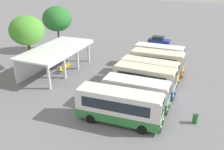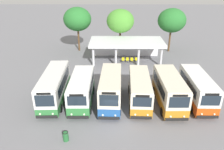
{
  "view_description": "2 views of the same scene",
  "coord_description": "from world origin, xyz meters",
  "views": [
    {
      "loc": [
        -25.33,
        -2.97,
        13.41
      ],
      "look_at": [
        -1.66,
        6.52,
        2.29
      ],
      "focal_mm": 39.28,
      "sensor_mm": 36.0,
      "label": 1
    },
    {
      "loc": [
        -0.35,
        -17.63,
        12.99
      ],
      "look_at": [
        -0.57,
        7.05,
        1.56
      ],
      "focal_mm": 35.04,
      "sensor_mm": 36.0,
      "label": 2
    }
  ],
  "objects": [
    {
      "name": "ground_plane",
      "position": [
        0.0,
        0.0,
        0.0
      ],
      "size": [
        180.0,
        180.0,
        0.0
      ],
      "primitive_type": "plane",
      "color": "slate"
    },
    {
      "name": "city_bus_nearest_orange",
      "position": [
        -6.93,
        3.68,
        1.81
      ],
      "size": [
        2.52,
        8.16,
        3.27
      ],
      "color": "black",
      "rests_on": "ground"
    },
    {
      "name": "city_bus_second_in_row",
      "position": [
        -3.8,
        3.01,
        1.75
      ],
      "size": [
        2.37,
        6.87,
        3.16
      ],
      "color": "black",
      "rests_on": "ground"
    },
    {
      "name": "city_bus_middle_cream",
      "position": [
        -0.67,
        2.96,
        1.89
      ],
      "size": [
        2.45,
        7.05,
        3.43
      ],
      "color": "black",
      "rests_on": "ground"
    },
    {
      "name": "city_bus_fourth_amber",
      "position": [
        2.45,
        3.17,
        1.72
      ],
      "size": [
        2.5,
        7.27,
        3.09
      ],
      "color": "black",
      "rests_on": "ground"
    },
    {
      "name": "city_bus_fifth_blue",
      "position": [
        5.58,
        2.87,
        1.83
      ],
      "size": [
        2.51,
        7.12,
        3.32
      ],
      "color": "black",
      "rests_on": "ground"
    },
    {
      "name": "city_bus_far_end_green",
      "position": [
        8.71,
        3.3,
        1.77
      ],
      "size": [
        2.35,
        7.15,
        3.21
      ],
      "color": "black",
      "rests_on": "ground"
    },
    {
      "name": "terminal_canopy",
      "position": [
        1.69,
        16.71,
        2.62
      ],
      "size": [
        11.68,
        5.6,
        3.4
      ],
      "color": "silver",
      "rests_on": "ground"
    },
    {
      "name": "waiting_chair_end_by_column",
      "position": [
        1.14,
        15.17,
        0.52
      ],
      "size": [
        0.45,
        0.45,
        0.86
      ],
      "color": "slate",
      "rests_on": "ground"
    },
    {
      "name": "waiting_chair_second_from_end",
      "position": [
        1.84,
        15.19,
        0.52
      ],
      "size": [
        0.45,
        0.45,
        0.86
      ],
      "color": "slate",
      "rests_on": "ground"
    },
    {
      "name": "waiting_chair_middle_seat",
      "position": [
        2.54,
        15.12,
        0.52
      ],
      "size": [
        0.45,
        0.45,
        0.86
      ],
      "color": "slate",
      "rests_on": "ground"
    },
    {
      "name": "waiting_chair_fourth_seat",
      "position": [
        3.24,
        15.23,
        0.52
      ],
      "size": [
        0.45,
        0.45,
        0.86
      ],
      "color": "slate",
      "rests_on": "ground"
    },
    {
      "name": "roadside_tree_behind_canopy",
      "position": [
        0.73,
        19.89,
        5.72
      ],
      "size": [
        4.67,
        4.67,
        7.72
      ],
      "color": "brown",
      "rests_on": "ground"
    },
    {
      "name": "roadside_tree_east_of_canopy",
      "position": [
        9.77,
        21.07,
        5.62
      ],
      "size": [
        4.89,
        4.89,
        7.71
      ],
      "color": "brown",
      "rests_on": "ground"
    },
    {
      "name": "roadside_tree_west_of_canopy",
      "position": [
        -6.8,
        21.32,
        5.77
      ],
      "size": [
        4.89,
        4.89,
        7.86
      ],
      "color": "brown",
      "rests_on": "ground"
    },
    {
      "name": "litter_bin_apron",
      "position": [
        -4.42,
        -3.0,
        0.46
      ],
      "size": [
        0.49,
        0.49,
        0.9
      ],
      "color": "#266633",
      "rests_on": "ground"
    }
  ]
}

